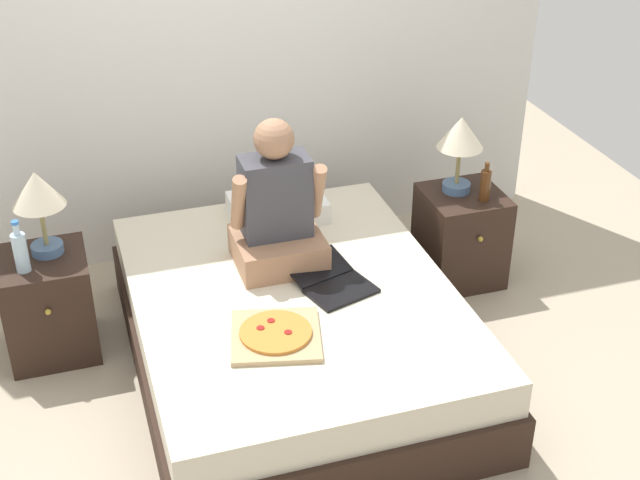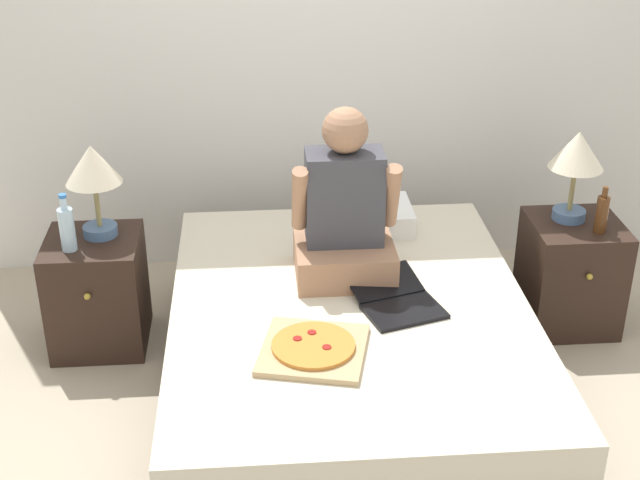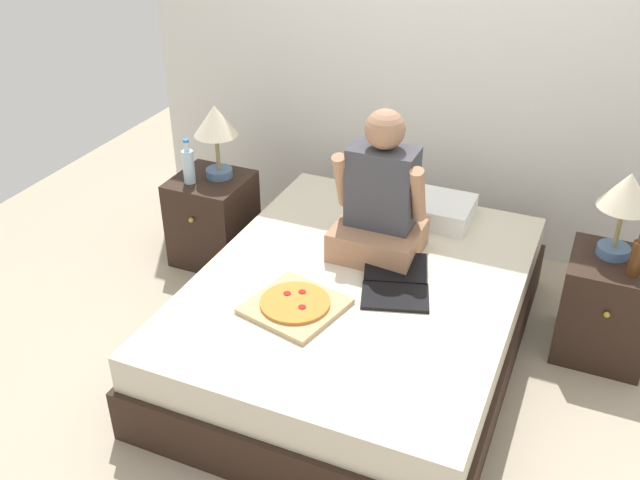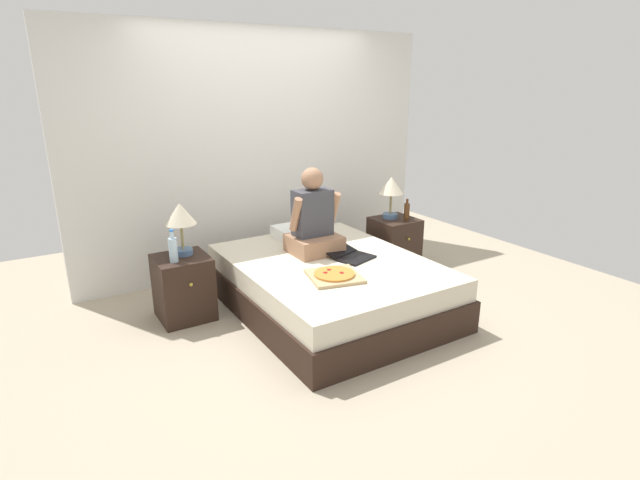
{
  "view_description": "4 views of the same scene",
  "coord_description": "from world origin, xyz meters",
  "px_view_note": "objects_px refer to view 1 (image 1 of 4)",
  "views": [
    {
      "loc": [
        -0.98,
        -3.51,
        2.87
      ],
      "look_at": [
        0.15,
        0.03,
        0.7
      ],
      "focal_mm": 50.0,
      "sensor_mm": 36.0,
      "label": 1
    },
    {
      "loc": [
        -0.39,
        -3.26,
        2.42
      ],
      "look_at": [
        -0.13,
        0.04,
        0.75
      ],
      "focal_mm": 50.0,
      "sensor_mm": 36.0,
      "label": 2
    },
    {
      "loc": [
        0.99,
        -2.78,
        2.44
      ],
      "look_at": [
        -0.14,
        -0.18,
        0.75
      ],
      "focal_mm": 40.0,
      "sensor_mm": 36.0,
      "label": 3
    },
    {
      "loc": [
        -2.23,
        -3.46,
        1.97
      ],
      "look_at": [
        -0.08,
        0.04,
        0.65
      ],
      "focal_mm": 28.0,
      "sensor_mm": 36.0,
      "label": 4
    }
  ],
  "objects_px": {
    "nightstand_left": "(49,305)",
    "lamp_on_left_nightstand": "(38,195)",
    "lamp_on_right_nightstand": "(460,138)",
    "pizza_box": "(276,335)",
    "laptop": "(333,283)",
    "nightstand_right": "(461,236)",
    "water_bottle": "(20,251)",
    "beer_bottle": "(485,185)",
    "bed": "(294,329)",
    "person_seated": "(277,212)"
  },
  "relations": [
    {
      "from": "nightstand_right",
      "to": "pizza_box",
      "type": "relative_size",
      "value": 1.15
    },
    {
      "from": "water_bottle",
      "to": "person_seated",
      "type": "bearing_deg",
      "value": -6.53
    },
    {
      "from": "lamp_on_right_nightstand",
      "to": "laptop",
      "type": "xyz_separation_m",
      "value": [
        -0.94,
        -0.59,
        -0.4
      ]
    },
    {
      "from": "lamp_on_left_nightstand",
      "to": "nightstand_right",
      "type": "bearing_deg",
      "value": -1.25
    },
    {
      "from": "lamp_on_left_nightstand",
      "to": "water_bottle",
      "type": "distance_m",
      "value": 0.28
    },
    {
      "from": "beer_bottle",
      "to": "person_seated",
      "type": "xyz_separation_m",
      "value": [
        -1.23,
        -0.13,
        0.1
      ]
    },
    {
      "from": "bed",
      "to": "lamp_on_right_nightstand",
      "type": "height_order",
      "value": "lamp_on_right_nightstand"
    },
    {
      "from": "nightstand_left",
      "to": "bed",
      "type": "bearing_deg",
      "value": -23.98
    },
    {
      "from": "nightstand_left",
      "to": "pizza_box",
      "type": "xyz_separation_m",
      "value": [
        0.98,
        -0.87,
        0.2
      ]
    },
    {
      "from": "nightstand_left",
      "to": "person_seated",
      "type": "height_order",
      "value": "person_seated"
    },
    {
      "from": "laptop",
      "to": "pizza_box",
      "type": "distance_m",
      "value": 0.5
    },
    {
      "from": "lamp_on_right_nightstand",
      "to": "nightstand_right",
      "type": "bearing_deg",
      "value": -59.07
    },
    {
      "from": "lamp_on_right_nightstand",
      "to": "water_bottle",
      "type": "bearing_deg",
      "value": -176.63
    },
    {
      "from": "person_seated",
      "to": "beer_bottle",
      "type": "bearing_deg",
      "value": 6.13
    },
    {
      "from": "lamp_on_left_nightstand",
      "to": "lamp_on_right_nightstand",
      "type": "relative_size",
      "value": 1.0
    },
    {
      "from": "pizza_box",
      "to": "beer_bottle",
      "type": "bearing_deg",
      "value": 28.53
    },
    {
      "from": "nightstand_right",
      "to": "person_seated",
      "type": "relative_size",
      "value": 0.71
    },
    {
      "from": "laptop",
      "to": "lamp_on_right_nightstand",
      "type": "bearing_deg",
      "value": 32.35
    },
    {
      "from": "water_bottle",
      "to": "laptop",
      "type": "distance_m",
      "value": 1.52
    },
    {
      "from": "water_bottle",
      "to": "beer_bottle",
      "type": "distance_m",
      "value": 2.48
    },
    {
      "from": "person_seated",
      "to": "nightstand_left",
      "type": "bearing_deg",
      "value": 168.71
    },
    {
      "from": "nightstand_left",
      "to": "water_bottle",
      "type": "bearing_deg",
      "value": -131.65
    },
    {
      "from": "nightstand_left",
      "to": "water_bottle",
      "type": "height_order",
      "value": "water_bottle"
    },
    {
      "from": "beer_bottle",
      "to": "pizza_box",
      "type": "relative_size",
      "value": 0.48
    },
    {
      "from": "lamp_on_left_nightstand",
      "to": "laptop",
      "type": "relative_size",
      "value": 0.92
    },
    {
      "from": "nightstand_right",
      "to": "laptop",
      "type": "xyz_separation_m",
      "value": [
        -0.97,
        -0.54,
        0.2
      ]
    },
    {
      "from": "pizza_box",
      "to": "lamp_on_left_nightstand",
      "type": "bearing_deg",
      "value": 135.52
    },
    {
      "from": "lamp_on_left_nightstand",
      "to": "beer_bottle",
      "type": "bearing_deg",
      "value": -3.64
    },
    {
      "from": "water_bottle",
      "to": "beer_bottle",
      "type": "bearing_deg",
      "value": -0.23
    },
    {
      "from": "lamp_on_left_nightstand",
      "to": "beer_bottle",
      "type": "distance_m",
      "value": 2.37
    },
    {
      "from": "lamp_on_left_nightstand",
      "to": "pizza_box",
      "type": "xyz_separation_m",
      "value": [
        0.94,
        -0.92,
        -0.4
      ]
    },
    {
      "from": "person_seated",
      "to": "laptop",
      "type": "bearing_deg",
      "value": -57.69
    },
    {
      "from": "lamp_on_left_nightstand",
      "to": "pizza_box",
      "type": "relative_size",
      "value": 0.93
    },
    {
      "from": "bed",
      "to": "pizza_box",
      "type": "height_order",
      "value": "pizza_box"
    },
    {
      "from": "lamp_on_right_nightstand",
      "to": "pizza_box",
      "type": "bearing_deg",
      "value": -145.06
    },
    {
      "from": "bed",
      "to": "pizza_box",
      "type": "bearing_deg",
      "value": -117.65
    },
    {
      "from": "lamp_on_right_nightstand",
      "to": "beer_bottle",
      "type": "distance_m",
      "value": 0.29
    },
    {
      "from": "bed",
      "to": "lamp_on_right_nightstand",
      "type": "distance_m",
      "value": 1.43
    },
    {
      "from": "nightstand_right",
      "to": "laptop",
      "type": "bearing_deg",
      "value": -150.67
    },
    {
      "from": "nightstand_left",
      "to": "beer_bottle",
      "type": "distance_m",
      "value": 2.43
    },
    {
      "from": "nightstand_left",
      "to": "lamp_on_left_nightstand",
      "type": "bearing_deg",
      "value": 51.37
    },
    {
      "from": "laptop",
      "to": "nightstand_right",
      "type": "bearing_deg",
      "value": 29.33
    },
    {
      "from": "bed",
      "to": "beer_bottle",
      "type": "distance_m",
      "value": 1.37
    },
    {
      "from": "pizza_box",
      "to": "laptop",
      "type": "bearing_deg",
      "value": 40.65
    },
    {
      "from": "beer_bottle",
      "to": "pizza_box",
      "type": "xyz_separation_m",
      "value": [
        -1.42,
        -0.77,
        -0.17
      ]
    },
    {
      "from": "lamp_on_left_nightstand",
      "to": "person_seated",
      "type": "distance_m",
      "value": 1.17
    },
    {
      "from": "water_bottle",
      "to": "nightstand_right",
      "type": "xyz_separation_m",
      "value": [
        2.41,
        0.09,
        -0.39
      ]
    },
    {
      "from": "water_bottle",
      "to": "pizza_box",
      "type": "xyz_separation_m",
      "value": [
        1.06,
        -0.78,
        -0.19
      ]
    },
    {
      "from": "water_bottle",
      "to": "lamp_on_right_nightstand",
      "type": "relative_size",
      "value": 0.61
    },
    {
      "from": "bed",
      "to": "lamp_on_left_nightstand",
      "type": "bearing_deg",
      "value": 153.2
    }
  ]
}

